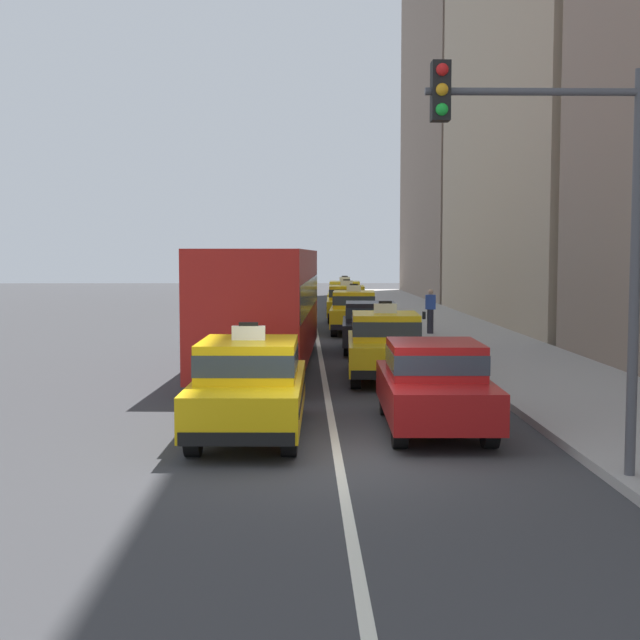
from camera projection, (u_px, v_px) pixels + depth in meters
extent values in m
plane|color=#353538|center=(338.00, 458.00, 13.04)|extent=(160.00, 160.00, 0.00)
cube|color=silver|center=(317.00, 335.00, 32.98)|extent=(0.14, 80.00, 0.01)
cube|color=#9E9993|center=(490.00, 347.00, 28.10)|extent=(4.00, 90.00, 0.15)
cube|color=gray|center=(461.00, 48.00, 60.17)|extent=(6.00, 21.19, 35.16)
cylinder|color=black|center=(218.00, 401.00, 16.22)|extent=(0.26, 0.65, 0.64)
cylinder|color=black|center=(296.00, 402.00, 16.21)|extent=(0.26, 0.65, 0.64)
cylinder|color=black|center=(193.00, 436.00, 13.17)|extent=(0.26, 0.65, 0.64)
cylinder|color=black|center=(289.00, 436.00, 13.16)|extent=(0.26, 0.65, 0.64)
cube|color=yellow|center=(250.00, 397.00, 14.66)|extent=(1.91, 4.54, 0.70)
cube|color=black|center=(250.00, 394.00, 14.66)|extent=(1.92, 4.18, 0.10)
cube|color=yellow|center=(249.00, 359.00, 14.46)|extent=(1.65, 2.14, 0.64)
cube|color=#2D3842|center=(249.00, 359.00, 14.46)|extent=(1.67, 2.16, 0.35)
cube|color=white|center=(249.00, 333.00, 14.43)|extent=(0.56, 0.13, 0.24)
cube|color=black|center=(248.00, 324.00, 14.42)|extent=(0.32, 0.12, 0.06)
cube|color=black|center=(260.00, 391.00, 16.89)|extent=(1.71, 0.18, 0.20)
cube|color=black|center=(237.00, 439.00, 12.48)|extent=(1.71, 0.18, 0.20)
cylinder|color=black|center=(243.00, 343.00, 26.85)|extent=(0.27, 0.65, 0.64)
cylinder|color=black|center=(307.00, 343.00, 26.79)|extent=(0.27, 0.65, 0.64)
cylinder|color=black|center=(209.00, 373.00, 20.15)|extent=(0.27, 0.65, 0.64)
cylinder|color=black|center=(294.00, 373.00, 20.09)|extent=(0.27, 0.65, 0.64)
cube|color=#B21E19|center=(265.00, 303.00, 23.36)|extent=(3.05, 11.31, 2.90)
cube|color=#2D3842|center=(265.00, 294.00, 23.34)|extent=(3.04, 10.86, 0.84)
cube|color=black|center=(280.00, 258.00, 28.80)|extent=(2.13, 0.18, 0.36)
cylinder|color=black|center=(257.00, 320.00, 36.61)|extent=(0.27, 0.65, 0.64)
cylinder|color=black|center=(301.00, 320.00, 36.56)|extent=(0.27, 0.65, 0.64)
cylinder|color=black|center=(247.00, 327.00, 32.72)|extent=(0.27, 0.65, 0.64)
cylinder|color=black|center=(297.00, 327.00, 32.68)|extent=(0.27, 0.65, 0.64)
cube|color=maroon|center=(281.00, 294.00, 37.48)|extent=(2.19, 2.29, 2.10)
cube|color=#2D3842|center=(282.00, 286.00, 38.53)|extent=(1.93, 0.14, 0.76)
cube|color=silver|center=(275.00, 284.00, 34.19)|extent=(2.52, 5.29, 2.70)
cylinder|color=black|center=(387.00, 399.00, 16.55)|extent=(0.26, 0.65, 0.64)
cylinder|color=black|center=(461.00, 399.00, 16.55)|extent=(0.26, 0.65, 0.64)
cylinder|color=black|center=(400.00, 428.00, 13.72)|extent=(0.26, 0.65, 0.64)
cylinder|color=black|center=(490.00, 428.00, 13.72)|extent=(0.26, 0.65, 0.64)
cube|color=maroon|center=(434.00, 394.00, 15.11)|extent=(1.86, 4.34, 0.66)
cube|color=maroon|center=(435.00, 359.00, 14.96)|extent=(1.61, 1.94, 0.60)
cube|color=#2D3842|center=(435.00, 359.00, 14.96)|extent=(1.63, 1.96, 0.33)
cylinder|color=black|center=(354.00, 359.00, 22.85)|extent=(0.27, 0.65, 0.64)
cylinder|color=black|center=(410.00, 359.00, 22.81)|extent=(0.27, 0.65, 0.64)
cylinder|color=black|center=(356.00, 375.00, 19.80)|extent=(0.27, 0.65, 0.64)
cylinder|color=black|center=(420.00, 375.00, 19.76)|extent=(0.27, 0.65, 0.64)
cube|color=yellow|center=(385.00, 352.00, 21.28)|extent=(2.02, 4.58, 0.70)
cube|color=black|center=(385.00, 350.00, 21.27)|extent=(2.02, 4.23, 0.10)
cube|color=yellow|center=(385.00, 326.00, 21.08)|extent=(1.70, 2.18, 0.64)
cube|color=#2D3842|center=(385.00, 326.00, 21.08)|extent=(1.72, 2.20, 0.35)
cube|color=white|center=(385.00, 308.00, 21.04)|extent=(0.57, 0.15, 0.24)
cube|color=black|center=(385.00, 302.00, 21.03)|extent=(0.33, 0.13, 0.06)
cube|color=black|center=(381.00, 352.00, 23.50)|extent=(1.71, 0.22, 0.20)
cube|color=black|center=(389.00, 375.00, 19.09)|extent=(1.71, 0.22, 0.20)
cylinder|color=black|center=(348.00, 337.00, 28.95)|extent=(0.27, 0.65, 0.64)
cylinder|color=black|center=(391.00, 337.00, 28.90)|extent=(0.27, 0.65, 0.64)
cylinder|color=black|center=(348.00, 346.00, 26.12)|extent=(0.27, 0.65, 0.64)
cylinder|color=black|center=(395.00, 346.00, 26.07)|extent=(0.27, 0.65, 0.64)
cube|color=black|center=(370.00, 331.00, 27.49)|extent=(1.99, 4.39, 0.66)
cube|color=black|center=(370.00, 312.00, 27.34)|extent=(1.66, 1.98, 0.60)
cube|color=#2D3842|center=(370.00, 312.00, 27.34)|extent=(1.68, 2.00, 0.33)
cylinder|color=black|center=(336.00, 322.00, 35.34)|extent=(0.28, 0.65, 0.64)
cylinder|color=black|center=(372.00, 322.00, 35.27)|extent=(0.28, 0.65, 0.64)
cylinder|color=black|center=(334.00, 328.00, 32.29)|extent=(0.28, 0.65, 0.64)
cylinder|color=black|center=(373.00, 328.00, 32.23)|extent=(0.28, 0.65, 0.64)
cube|color=yellow|center=(354.00, 316.00, 33.75)|extent=(2.07, 4.60, 0.70)
cube|color=black|center=(354.00, 315.00, 33.75)|extent=(2.07, 4.24, 0.10)
cube|color=yellow|center=(354.00, 299.00, 33.55)|extent=(1.73, 2.19, 0.64)
cube|color=#2D3842|center=(354.00, 299.00, 33.55)|extent=(1.75, 2.22, 0.35)
cube|color=white|center=(354.00, 288.00, 33.52)|extent=(0.57, 0.15, 0.24)
cube|color=black|center=(354.00, 284.00, 33.51)|extent=(0.33, 0.13, 0.06)
cube|color=black|center=(354.00, 318.00, 35.97)|extent=(1.72, 0.25, 0.20)
cube|color=black|center=(354.00, 327.00, 31.57)|extent=(1.72, 0.25, 0.20)
cylinder|color=black|center=(331.00, 312.00, 41.33)|extent=(0.26, 0.65, 0.64)
cylinder|color=black|center=(361.00, 312.00, 41.30)|extent=(0.26, 0.65, 0.64)
cylinder|color=black|center=(330.00, 317.00, 38.28)|extent=(0.26, 0.65, 0.64)
cylinder|color=black|center=(363.00, 317.00, 38.25)|extent=(0.26, 0.65, 0.64)
cube|color=yellow|center=(346.00, 307.00, 39.76)|extent=(1.97, 4.57, 0.70)
cube|color=black|center=(346.00, 306.00, 39.76)|extent=(1.98, 4.21, 0.10)
cube|color=yellow|center=(347.00, 293.00, 39.56)|extent=(1.68, 2.16, 0.64)
cube|color=#2D3842|center=(347.00, 293.00, 39.56)|extent=(1.70, 2.18, 0.35)
cube|color=white|center=(347.00, 283.00, 39.53)|extent=(0.56, 0.14, 0.24)
cube|color=black|center=(347.00, 280.00, 39.51)|extent=(0.32, 0.12, 0.06)
cube|color=black|center=(346.00, 309.00, 41.98)|extent=(1.71, 0.21, 0.20)
cube|color=black|center=(347.00, 316.00, 37.58)|extent=(1.71, 0.21, 0.20)
cylinder|color=black|center=(332.00, 304.00, 47.80)|extent=(0.27, 0.65, 0.64)
cylinder|color=black|center=(358.00, 304.00, 47.76)|extent=(0.27, 0.65, 0.64)
cylinder|color=black|center=(331.00, 308.00, 44.75)|extent=(0.27, 0.65, 0.64)
cylinder|color=black|center=(359.00, 308.00, 44.71)|extent=(0.27, 0.65, 0.64)
cube|color=yellow|center=(345.00, 300.00, 46.23)|extent=(2.03, 4.59, 0.70)
cube|color=black|center=(345.00, 299.00, 46.22)|extent=(2.03, 4.23, 0.10)
cube|color=yellow|center=(345.00, 287.00, 46.03)|extent=(1.70, 2.18, 0.64)
cube|color=#2D3842|center=(345.00, 287.00, 46.03)|extent=(1.73, 2.20, 0.35)
cube|color=white|center=(345.00, 279.00, 45.99)|extent=(0.57, 0.15, 0.24)
cube|color=black|center=(345.00, 276.00, 45.98)|extent=(0.33, 0.13, 0.06)
cube|color=black|center=(345.00, 302.00, 48.45)|extent=(1.71, 0.23, 0.20)
cube|color=black|center=(345.00, 307.00, 44.04)|extent=(1.71, 0.23, 0.20)
cylinder|color=#23232D|center=(430.00, 321.00, 32.01)|extent=(0.24, 0.24, 0.90)
cube|color=#2D4CA5|center=(430.00, 302.00, 31.95)|extent=(0.36, 0.22, 0.55)
sphere|color=tan|center=(431.00, 292.00, 31.92)|extent=(0.20, 0.20, 0.20)
cube|color=black|center=(424.00, 315.00, 31.99)|extent=(0.10, 0.20, 0.28)
cylinder|color=#47474C|center=(635.00, 281.00, 11.29)|extent=(0.14, 0.14, 5.50)
cylinder|color=#47474C|center=(533.00, 92.00, 11.07)|extent=(2.80, 0.10, 0.10)
cube|color=black|center=(440.00, 91.00, 11.05)|extent=(0.24, 0.24, 0.76)
sphere|color=red|center=(442.00, 70.00, 10.90)|extent=(0.16, 0.16, 0.16)
sphere|color=orange|center=(442.00, 89.00, 10.92)|extent=(0.16, 0.16, 0.16)
sphere|color=green|center=(442.00, 109.00, 10.94)|extent=(0.16, 0.16, 0.16)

